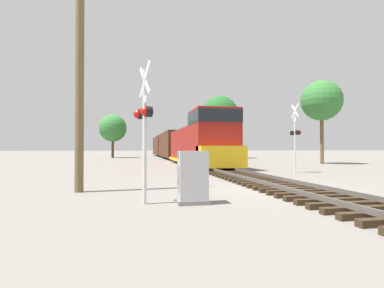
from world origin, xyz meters
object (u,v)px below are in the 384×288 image
Objects in this scene: crossing_signal_far at (295,134)px; tree_far_right at (322,101)px; freight_train at (174,145)px; crossing_signal_near at (144,121)px; relay_cabinet at (193,178)px; tree_deep_background at (113,128)px; utility_pole at (80,57)px; tree_mid_background at (220,115)px.

crossing_signal_far is 13.71m from tree_far_right.
freight_train reaches higher than crossing_signal_near.
crossing_signal_near is 2.66× the size of relay_cabinet.
tree_deep_background is (-3.85, 43.35, 2.61)m from crossing_signal_near.
utility_pole is (-2.23, 2.81, 2.56)m from crossing_signal_near.
freight_train is 9.86m from tree_mid_background.
tree_far_right is 33.22m from tree_deep_background.
relay_cabinet is (-8.62, -9.34, -1.76)m from crossing_signal_far.
tree_deep_background is (-13.86, 34.21, 2.49)m from crossing_signal_far.
crossing_signal_near is 13.55m from crossing_signal_far.
utility_pole is (-3.62, 3.01, 4.20)m from relay_cabinet.
crossing_signal_far is (4.56, -26.26, 0.46)m from freight_train.
utility_pole reaches higher than freight_train.
crossing_signal_far is (10.01, 9.14, 0.11)m from crossing_signal_near.
utility_pole is (-12.24, -6.32, 2.44)m from crossing_signal_far.
tree_mid_background is (15.66, 35.46, 2.13)m from utility_pole.
tree_mid_background is at bearing 105.23° from tree_far_right.
tree_deep_background reaches higher than freight_train.
tree_deep_background is at bearing 23.04° from crossing_signal_far.
freight_train is 34.20× the size of relay_cabinet.
tree_mid_background is at bearing -5.70° from crossing_signal_far.
tree_deep_background is (-5.24, 43.55, 4.25)m from relay_cabinet.
utility_pole is (-7.68, -32.58, 2.91)m from freight_train.
crossing_signal_near reaches higher than relay_cabinet.
utility_pole is 0.95× the size of tree_mid_background.
freight_train is 6.02× the size of tree_far_right.
crossing_signal_far is 12.83m from relay_cabinet.
tree_far_right is (17.29, 19.18, 5.74)m from relay_cabinet.
tree_mid_background reaches higher than tree_far_right.
tree_mid_background reaches higher than utility_pole.
freight_train is 33.60m from utility_pole.
utility_pole is at bearing -87.71° from tree_deep_background.
crossing_signal_near is at bearing -109.33° from tree_mid_background.
crossing_signal_far is 0.44× the size of tree_mid_background.
crossing_signal_far is at bearing 27.32° from utility_pole.
crossing_signal_far is 2.97× the size of relay_cabinet.
tree_deep_background is at bearing 96.86° from relay_cabinet.
crossing_signal_far is at bearing 47.27° from relay_cabinet.
relay_cabinet is at bearing -83.14° from tree_deep_background.
tree_mid_background is at bearing 145.39° from crossing_signal_near.
crossing_signal_far reaches higher than relay_cabinet.
crossing_signal_near is at bearing -51.55° from utility_pole.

